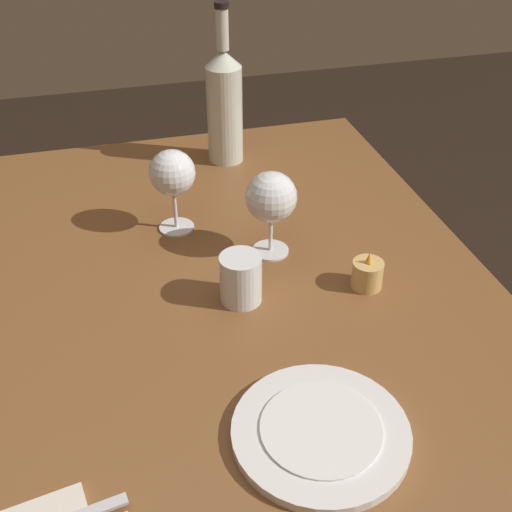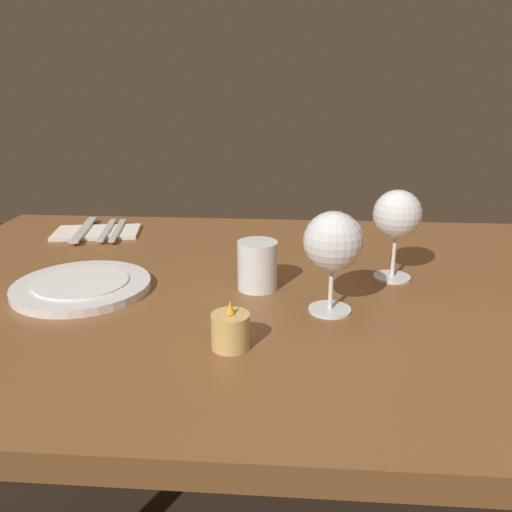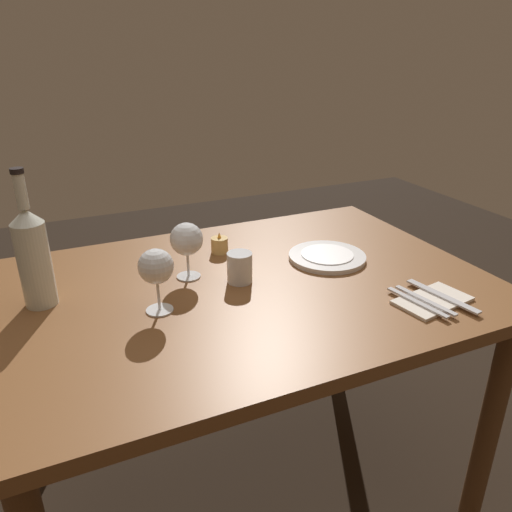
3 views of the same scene
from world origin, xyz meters
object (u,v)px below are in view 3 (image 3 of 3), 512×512
at_px(dinner_plate, 327,257).
at_px(fork_inner, 425,300).
at_px(wine_glass_right, 187,240).
at_px(votive_candle, 220,246).
at_px(fork_outer, 417,302).
at_px(wine_glass_left, 156,268).
at_px(folded_napkin, 433,300).
at_px(water_tumbler, 240,269).
at_px(wine_bottle, 33,255).
at_px(table_knife, 442,296).

bearing_deg(dinner_plate, fork_inner, -77.53).
height_order(wine_glass_right, votive_candle, wine_glass_right).
relative_size(votive_candle, fork_inner, 0.37).
relative_size(wine_glass_right, dinner_plate, 0.69).
xyz_separation_m(wine_glass_right, fork_outer, (0.46, -0.39, -0.10)).
bearing_deg(wine_glass_left, wine_glass_right, 51.52).
relative_size(votive_candle, folded_napkin, 0.33).
height_order(water_tumbler, fork_outer, water_tumbler).
height_order(water_tumbler, dinner_plate, water_tumbler).
relative_size(wine_glass_left, fork_inner, 0.89).
distance_m(wine_bottle, table_knife, 1.01).
bearing_deg(folded_napkin, fork_outer, 180.00).
bearing_deg(dinner_plate, wine_glass_left, -169.54).
bearing_deg(wine_glass_right, fork_outer, -39.98).
bearing_deg(dinner_plate, water_tumbler, -173.94).
height_order(folded_napkin, fork_outer, fork_outer).
bearing_deg(wine_glass_left, fork_outer, -22.19).
bearing_deg(votive_candle, fork_outer, -57.78).
distance_m(votive_candle, dinner_plate, 0.33).
bearing_deg(fork_outer, table_knife, 0.00).
xyz_separation_m(dinner_plate, fork_outer, (0.05, -0.34, 0.00)).
xyz_separation_m(water_tumbler, dinner_plate, (0.30, 0.03, -0.03)).
xyz_separation_m(wine_glass_left, votive_candle, (0.26, 0.28, -0.09)).
xyz_separation_m(fork_inner, fork_outer, (-0.02, 0.00, 0.00)).
bearing_deg(water_tumbler, fork_outer, -41.47).
relative_size(votive_candle, table_knife, 0.32).
xyz_separation_m(water_tumbler, votive_candle, (0.02, 0.21, -0.01)).
relative_size(wine_glass_right, folded_napkin, 0.76).
height_order(wine_glass_right, dinner_plate, wine_glass_right).
distance_m(wine_glass_left, folded_napkin, 0.68).
bearing_deg(water_tumbler, table_knife, -35.65).
relative_size(wine_glass_right, water_tumbler, 1.90).
bearing_deg(fork_inner, water_tumbler, 140.51).
height_order(water_tumbler, folded_napkin, water_tumbler).
bearing_deg(fork_outer, fork_inner, 0.00).
relative_size(folded_napkin, fork_inner, 1.15).
xyz_separation_m(wine_bottle, dinner_plate, (0.79, -0.06, -0.12)).
relative_size(wine_bottle, table_knife, 1.62).
bearing_deg(fork_inner, fork_outer, 180.00).
height_order(wine_bottle, dinner_plate, wine_bottle).
xyz_separation_m(dinner_plate, fork_inner, (0.07, -0.34, 0.00)).
distance_m(wine_glass_left, table_knife, 0.71).
height_order(wine_bottle, folded_napkin, wine_bottle).
height_order(wine_glass_left, table_knife, wine_glass_left).
xyz_separation_m(folded_napkin, table_knife, (0.03, 0.00, 0.01)).
height_order(wine_glass_right, fork_outer, wine_glass_right).
height_order(dinner_plate, folded_napkin, dinner_plate).
distance_m(wine_glass_left, wine_glass_right, 0.19).
xyz_separation_m(wine_bottle, fork_inner, (0.86, -0.39, -0.12)).
bearing_deg(water_tumbler, wine_bottle, 169.99).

